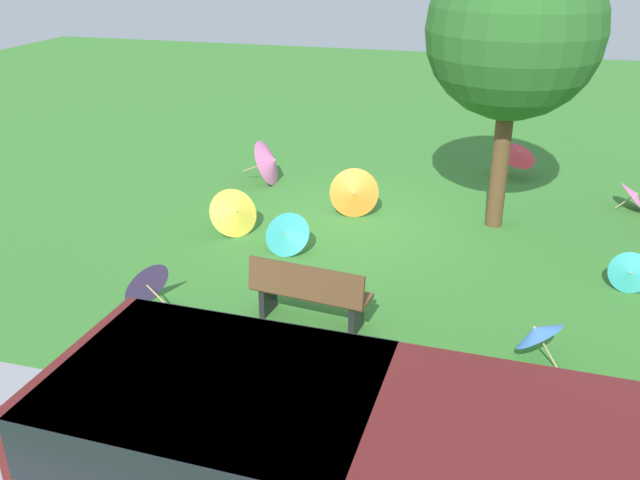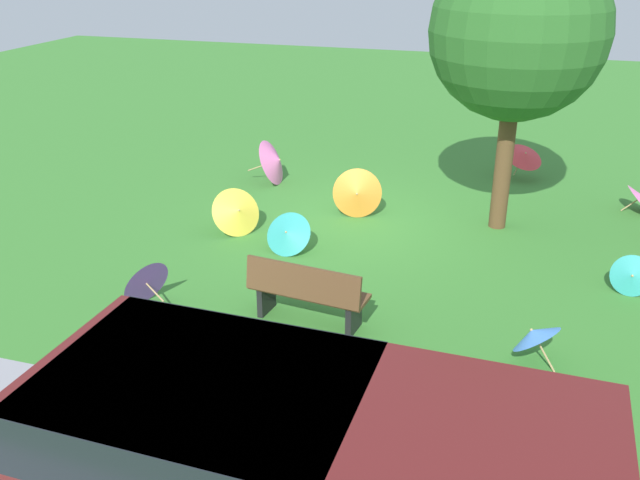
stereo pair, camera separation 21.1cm
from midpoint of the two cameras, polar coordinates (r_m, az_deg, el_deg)
name	(u,v)px [view 2 (the right image)]	position (r m, az deg, el deg)	size (l,w,h in m)	color
ground	(361,221)	(12.52, 3.89, 1.57)	(40.00, 40.00, 0.00)	#387A2D
van_dark	(292,457)	(5.81, -1.24, -17.52)	(4.65, 2.22, 1.53)	#591919
park_bench	(307,292)	(9.04, -0.44, -4.36)	(1.65, 0.66, 0.90)	brown
shade_tree	(519,32)	(11.85, 16.60, 16.16)	(2.86, 2.86, 4.79)	brown
parasol_teal_0	(287,233)	(11.15, -2.18, 0.56)	(0.82, 0.71, 0.66)	tan
parasol_yellow_1	(237,211)	(11.89, -6.34, 2.37)	(1.01, 1.03, 0.82)	tan
parasol_blue_0	(534,335)	(8.70, 17.95, -7.46)	(0.77, 0.80, 0.64)	tan
parasol_pink_0	(275,161)	(14.30, -3.28, 6.52)	(0.91, 0.97, 0.96)	tan
parasol_orange_0	(357,194)	(12.54, 3.57, 3.86)	(0.96, 0.83, 0.91)	tan
parasol_red_0	(524,155)	(15.16, 16.93, 6.72)	(1.08, 1.08, 0.77)	tan
parasol_purple_0	(144,281)	(9.86, -13.77, -3.29)	(0.73, 0.81, 0.72)	tan
parasol_teal_2	(632,276)	(10.86, 24.91, -2.70)	(0.63, 0.56, 0.59)	tan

